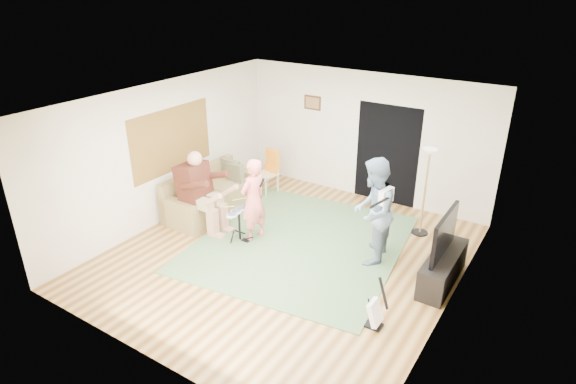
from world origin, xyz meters
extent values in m
plane|color=brown|center=(0.00, 0.00, 0.00)|extent=(6.00, 6.00, 0.00)
plane|color=white|center=(0.00, 0.00, 2.70)|extent=(6.00, 6.00, 0.00)
plane|color=olive|center=(-2.74, 0.20, 1.55)|extent=(0.00, 2.05, 2.05)
plane|color=black|center=(0.55, 2.99, 1.05)|extent=(2.10, 0.00, 2.10)
cube|color=#3F2314|center=(-1.25, 2.99, 1.90)|extent=(0.42, 0.03, 0.32)
cube|color=#4D7145|center=(-0.01, 0.47, 0.01)|extent=(3.93, 4.21, 0.02)
cube|color=olive|center=(-2.20, 0.64, 0.21)|extent=(0.85, 1.69, 0.42)
cube|color=olive|center=(-2.56, 0.64, 0.42)|extent=(0.16, 2.09, 0.85)
cube|color=olive|center=(-2.20, 1.58, 0.30)|extent=(0.85, 0.20, 0.60)
cube|color=olive|center=(-2.20, -0.31, 0.30)|extent=(0.85, 0.20, 0.60)
cube|color=#4B2015|center=(-2.05, -0.01, 0.92)|extent=(0.43, 0.56, 0.71)
sphere|color=tan|center=(-1.98, -0.01, 1.39)|extent=(0.28, 0.28, 0.28)
cylinder|color=black|center=(-1.00, -0.01, 0.30)|extent=(0.04, 0.04, 0.57)
cube|color=white|center=(-1.00, -0.01, 0.58)|extent=(0.11, 0.57, 0.03)
imported|color=#FF726E|center=(-0.81, 0.17, 0.78)|extent=(0.45, 0.61, 1.55)
imported|color=#6F89A2|center=(1.27, 0.66, 0.91)|extent=(0.85, 1.01, 1.83)
cube|color=black|center=(2.04, -0.91, 0.02)|extent=(0.22, 0.18, 0.03)
cube|color=white|center=(2.04, -0.91, 0.23)|extent=(0.18, 0.27, 0.35)
cylinder|color=black|center=(2.13, -0.91, 0.59)|extent=(0.18, 0.04, 0.46)
cylinder|color=black|center=(1.69, 2.02, 0.01)|extent=(0.30, 0.30, 0.03)
cylinder|color=#B1804B|center=(1.69, 2.02, 0.81)|extent=(0.04, 0.04, 1.59)
cone|color=white|center=(1.69, 2.02, 1.62)|extent=(0.26, 0.26, 0.11)
cube|color=beige|center=(-1.81, 2.00, 0.44)|extent=(0.49, 0.49, 0.04)
cube|color=orange|center=(-1.81, 2.18, 0.76)|extent=(0.40, 0.17, 0.41)
cube|color=black|center=(2.50, 0.66, 0.25)|extent=(0.40, 1.40, 0.50)
cube|color=black|center=(2.45, 0.66, 0.85)|extent=(0.06, 1.12, 0.69)
camera|label=1|loc=(3.91, -6.00, 4.44)|focal=30.00mm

